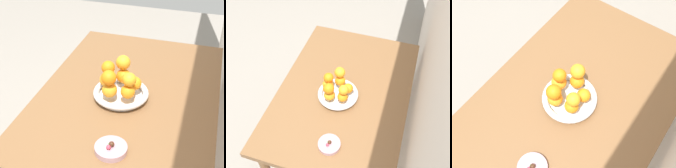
# 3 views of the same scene
# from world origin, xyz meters

# --- Properties ---
(ground_plane) EXTENTS (6.00, 6.00, 0.00)m
(ground_plane) POSITION_xyz_m (0.00, 0.00, 0.00)
(ground_plane) COLOR gray
(dining_table) EXTENTS (1.10, 0.76, 0.74)m
(dining_table) POSITION_xyz_m (0.00, 0.00, 0.65)
(dining_table) COLOR brown
(dining_table) RESTS_ON ground_plane
(fruit_bowl) EXTENTS (0.23, 0.23, 0.04)m
(fruit_bowl) POSITION_xyz_m (0.06, -0.02, 0.76)
(fruit_bowl) COLOR silver
(fruit_bowl) RESTS_ON dining_table
(candy_dish) EXTENTS (0.11, 0.11, 0.02)m
(candy_dish) POSITION_xyz_m (0.37, 0.03, 0.75)
(candy_dish) COLOR #B28C99
(candy_dish) RESTS_ON dining_table
(orange_0) EXTENTS (0.06, 0.06, 0.06)m
(orange_0) POSITION_xyz_m (0.11, -0.05, 0.81)
(orange_0) COLOR orange
(orange_0) RESTS_ON fruit_bowl
(orange_1) EXTENTS (0.06, 0.06, 0.06)m
(orange_1) POSITION_xyz_m (0.10, 0.02, 0.81)
(orange_1) COLOR orange
(orange_1) RESTS_ON fruit_bowl
(orange_2) EXTENTS (0.06, 0.06, 0.06)m
(orange_2) POSITION_xyz_m (0.03, 0.03, 0.81)
(orange_2) COLOR orange
(orange_2) RESTS_ON fruit_bowl
(orange_3) EXTENTS (0.06, 0.06, 0.06)m
(orange_3) POSITION_xyz_m (-0.01, -0.03, 0.81)
(orange_3) COLOR orange
(orange_3) RESTS_ON fruit_bowl
(orange_4) EXTENTS (0.06, 0.06, 0.06)m
(orange_4) POSITION_xyz_m (0.04, -0.09, 0.81)
(orange_4) COLOR orange
(orange_4) RESTS_ON fruit_bowl
(orange_5) EXTENTS (0.06, 0.06, 0.06)m
(orange_5) POSITION_xyz_m (0.12, -0.06, 0.87)
(orange_5) COLOR orange
(orange_5) RESTS_ON orange_0
(orange_6) EXTENTS (0.06, 0.06, 0.06)m
(orange_6) POSITION_xyz_m (-0.01, -0.03, 0.87)
(orange_6) COLOR orange
(orange_6) RESTS_ON orange_3
(orange_7) EXTENTS (0.06, 0.06, 0.06)m
(orange_7) POSITION_xyz_m (0.10, 0.02, 0.87)
(orange_7) COLOR orange
(orange_7) RESTS_ON orange_1
(orange_8) EXTENTS (0.06, 0.06, 0.06)m
(orange_8) POSITION_xyz_m (0.04, -0.08, 0.87)
(orange_8) COLOR orange
(orange_8) RESTS_ON orange_4
(candy_ball_0) EXTENTS (0.02, 0.02, 0.02)m
(candy_ball_0) POSITION_xyz_m (0.37, 0.03, 0.77)
(candy_ball_0) COLOR #472819
(candy_ball_0) RESTS_ON candy_dish
(candy_ball_1) EXTENTS (0.02, 0.02, 0.02)m
(candy_ball_1) POSITION_xyz_m (0.37, 0.03, 0.77)
(candy_ball_1) COLOR #4C9947
(candy_ball_1) RESTS_ON candy_dish
(candy_ball_3) EXTENTS (0.02, 0.02, 0.02)m
(candy_ball_3) POSITION_xyz_m (0.37, 0.03, 0.77)
(candy_ball_3) COLOR #472819
(candy_ball_3) RESTS_ON candy_dish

